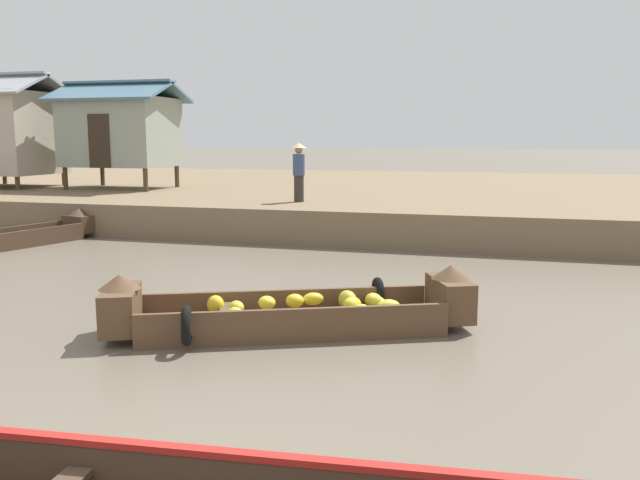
% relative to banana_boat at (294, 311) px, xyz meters
% --- Properties ---
extents(ground_plane, '(300.00, 300.00, 0.00)m').
position_rel_banana_boat_xyz_m(ground_plane, '(0.43, 4.45, -0.29)').
color(ground_plane, '#665B4C').
extents(riverbank_strip, '(160.00, 20.00, 0.90)m').
position_rel_banana_boat_xyz_m(riverbank_strip, '(0.43, 17.08, 0.16)').
color(riverbank_strip, '#756047').
rests_on(riverbank_strip, ground).
extents(banana_boat, '(5.08, 2.98, 0.89)m').
position_rel_banana_boat_xyz_m(banana_boat, '(0.00, 0.00, 0.00)').
color(banana_boat, brown).
rests_on(banana_boat, ground).
extents(stilt_house_left, '(3.83, 3.43, 4.12)m').
position_rel_banana_boat_xyz_m(stilt_house_left, '(-14.88, 11.94, 2.64)').
color(stilt_house_left, '#4C3826').
rests_on(stilt_house_left, riverbank_strip).
extents(stilt_house_mid_left, '(4.24, 3.12, 3.79)m').
position_rel_banana_boat_xyz_m(stilt_house_mid_left, '(-10.45, 12.38, 2.67)').
color(stilt_house_mid_left, '#4C3826').
rests_on(stilt_house_mid_left, riverbank_strip).
extents(vendor_person, '(0.44, 0.44, 1.66)m').
position_rel_banana_boat_xyz_m(vendor_person, '(-2.84, 9.29, 1.54)').
color(vendor_person, '#332D28').
rests_on(vendor_person, riverbank_strip).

